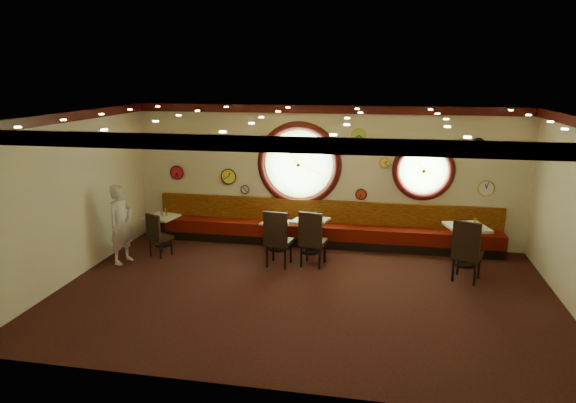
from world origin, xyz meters
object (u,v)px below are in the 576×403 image
Objects in this scene: condiment_b_salt at (277,219)px; condiment_a_bottle at (166,212)px; chair_c at (312,235)px; condiment_d_pepper at (471,224)px; condiment_c_salt at (305,216)px; chair_a at (157,232)px; chair_b at (277,235)px; condiment_a_salt at (161,213)px; table_d at (466,240)px; condiment_d_bottle at (475,222)px; table_b at (277,232)px; table_c at (310,232)px; condiment_c_pepper at (312,218)px; condiment_b_pepper at (280,220)px; condiment_c_bottle at (316,215)px; waiter at (121,224)px; condiment_a_pepper at (163,215)px; condiment_d_salt at (465,223)px; condiment_b_bottle at (280,218)px; table_a at (163,227)px.

condiment_a_bottle reaches higher than condiment_b_salt.
condiment_d_pepper is (3.19, 0.67, 0.22)m from chair_c.
condiment_d_pepper is at bearing -4.08° from condiment_c_salt.
chair_b reaches higher than chair_a.
chair_b is 7.28× the size of condiment_a_salt.
table_d is 3.20m from chair_c.
table_d is at bearing -3.17° from condiment_b_salt.
table_b is at bearing 178.63° from condiment_d_bottle.
table_d is 9.37× the size of condiment_a_salt.
condiment_c_pepper is at bearing -60.69° from table_c.
chair_b is at bearing -82.00° from condiment_b_pepper.
table_d reaches higher than condiment_b_salt.
condiment_c_bottle is (0.10, 0.13, 0.36)m from table_c.
table_c is 1.17× the size of chair_c.
chair_a is (-3.22, -0.90, 0.08)m from table_c.
condiment_a_salt is at bearing -179.78° from condiment_d_bottle.
condiment_c_bottle reaches higher than condiment_c_pepper.
chair_a is 0.78m from waiter.
condiment_c_pepper is (3.42, 0.15, 0.07)m from condiment_a_pepper.
condiment_c_salt is at bearing 175.92° from condiment_d_pepper.
condiment_a_pepper is 1.20m from waiter.
waiter is at bearing -160.56° from table_c.
condiment_c_salt is at bearing 4.89° from condiment_a_pepper.
chair_c reaches higher than condiment_d_bottle.
chair_b is at bearing -121.94° from condiment_c_pepper.
table_b is 4.13m from condiment_d_pepper.
condiment_a_pepper is (-6.62, -0.11, -0.14)m from condiment_d_salt.
condiment_c_bottle is (-3.24, 0.32, -0.06)m from condiment_d_pepper.
condiment_d_bottle is (0.08, 0.12, 0.02)m from condiment_d_pepper.
chair_b is (0.21, -1.03, 0.27)m from table_b.
table_d is 8.52× the size of condiment_c_pepper.
condiment_b_pepper is at bearing -19.29° from condiment_b_salt.
condiment_a_pepper is 0.14m from condiment_a_bottle.
table_b is 0.46× the size of waiter.
table_c is 4.04m from waiter.
condiment_d_salt is 0.05× the size of waiter.
condiment_a_pepper reaches higher than condiment_b_pepper.
condiment_d_bottle is (6.78, 0.02, 0.13)m from condiment_a_bottle.
table_c is 9.03× the size of condiment_a_pepper.
chair_a is 2.69m from condiment_b_bottle.
condiment_d_pepper is (6.56, 0.71, 0.35)m from chair_a.
condiment_b_bottle is (-0.17, 1.07, 0.06)m from chair_b.
condiment_a_salt is 0.12m from condiment_a_bottle.
table_d reaches higher than condiment_b_bottle.
chair_b is 2.95m from condiment_a_pepper.
chair_b is 3.89m from condiment_d_salt.
condiment_c_salt reaches higher than table_a.
condiment_a_bottle is at bearing -177.59° from condiment_b_pepper.
condiment_a_pepper is 0.85× the size of condiment_c_pepper.
condiment_c_salt is (-3.40, 0.23, 0.28)m from table_d.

